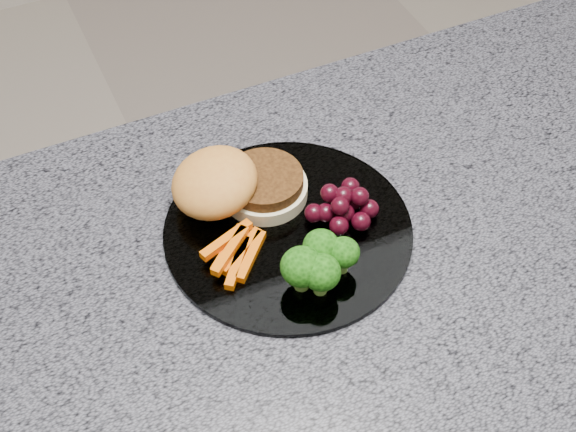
% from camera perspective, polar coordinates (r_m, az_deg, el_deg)
% --- Properties ---
extents(countertop, '(1.20, 0.60, 0.04)m').
position_cam_1_polar(countertop, '(0.84, 5.95, -3.86)').
color(countertop, '#51525C').
rests_on(countertop, island_cabinet).
extents(plate, '(0.26, 0.26, 0.01)m').
position_cam_1_polar(plate, '(0.84, 0.00, -1.03)').
color(plate, white).
rests_on(plate, countertop).
extents(burger, '(0.15, 0.11, 0.05)m').
position_cam_1_polar(burger, '(0.85, -3.96, 2.11)').
color(burger, beige).
rests_on(burger, plate).
extents(carrot_sticks, '(0.07, 0.07, 0.02)m').
position_cam_1_polar(carrot_sticks, '(0.81, -3.74, -2.53)').
color(carrot_sticks, '#CE5403').
rests_on(carrot_sticks, plate).
extents(broccoli, '(0.08, 0.07, 0.05)m').
position_cam_1_polar(broccoli, '(0.77, 2.16, -3.28)').
color(broccoli, '#55812E').
rests_on(broccoli, plate).
extents(grape_bunch, '(0.08, 0.07, 0.04)m').
position_cam_1_polar(grape_bunch, '(0.84, 3.97, 0.75)').
color(grape_bunch, black).
rests_on(grape_bunch, plate).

